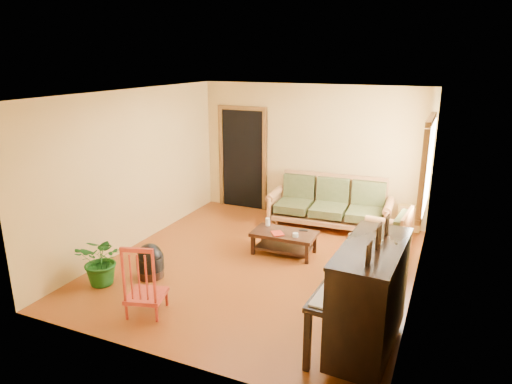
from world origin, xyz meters
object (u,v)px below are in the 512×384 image
at_px(coffee_table, 284,243).
at_px(armchair, 380,237).
at_px(piano, 369,300).
at_px(ceramic_crock, 402,226).
at_px(footstool, 150,265).
at_px(red_chair, 145,278).
at_px(potted_plant, 102,260).
at_px(sofa, 329,203).

height_order(coffee_table, armchair, armchair).
height_order(armchair, piano, piano).
height_order(armchair, ceramic_crock, armchair).
distance_m(footstool, ceramic_crock, 4.51).
distance_m(coffee_table, armchair, 1.51).
xyz_separation_m(red_chair, potted_plant, (-1.01, 0.37, -0.11)).
distance_m(footstool, red_chair, 1.03).
bearing_deg(potted_plant, piano, -0.69).
height_order(piano, red_chair, piano).
distance_m(sofa, coffee_table, 1.52).
xyz_separation_m(piano, red_chair, (-2.65, -0.33, -0.14)).
height_order(sofa, ceramic_crock, sofa).
height_order(sofa, footstool, sofa).
height_order(sofa, red_chair, red_chair).
bearing_deg(footstool, armchair, 30.44).
distance_m(piano, ceramic_crock, 3.75).
height_order(coffee_table, ceramic_crock, coffee_table).
relative_size(piano, potted_plant, 1.92).
xyz_separation_m(piano, ceramic_crock, (-0.05, 3.72, -0.48)).
xyz_separation_m(sofa, piano, (1.36, -3.49, 0.14)).
distance_m(sofa, piano, 3.75).
height_order(armchair, red_chair, red_chair).
height_order(footstool, red_chair, red_chair).
distance_m(armchair, red_chair, 3.52).
xyz_separation_m(piano, footstool, (-3.20, 0.49, -0.43)).
height_order(sofa, coffee_table, sofa).
bearing_deg(footstool, sofa, 58.44).
relative_size(sofa, red_chair, 2.32).
bearing_deg(potted_plant, red_chair, -20.13).
bearing_deg(ceramic_crock, red_chair, -122.71).
relative_size(sofa, piano, 1.58).
height_order(sofa, piano, piano).
bearing_deg(armchair, red_chair, -128.25).
distance_m(piano, red_chair, 2.68).
bearing_deg(piano, ceramic_crock, 93.51).
xyz_separation_m(red_chair, ceramic_crock, (2.60, 4.05, -0.34)).
bearing_deg(ceramic_crock, piano, -89.15).
bearing_deg(red_chair, potted_plant, 143.92).
bearing_deg(piano, red_chair, -170.30).
relative_size(sofa, coffee_table, 2.17).
bearing_deg(potted_plant, sofa, 56.22).
xyz_separation_m(sofa, potted_plant, (-2.31, -3.45, -0.11)).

